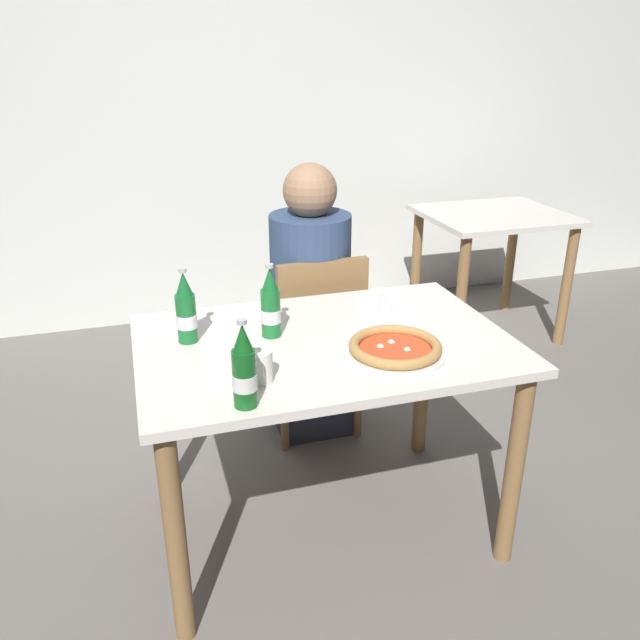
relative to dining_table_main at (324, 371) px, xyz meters
The scene contains 12 objects.
ground_plane 0.64m from the dining_table_main, ahead, with size 8.00×8.00×0.00m, color slate.
back_wall_tiled 2.30m from the dining_table_main, 90.00° to the left, with size 7.00×0.10×2.60m, color white.
dining_table_main is the anchor object (origin of this frame).
chair_behind_table 0.65m from the dining_table_main, 76.47° to the left, with size 0.41×0.41×0.85m.
diner_seated 0.68m from the dining_table_main, 77.65° to the left, with size 0.34×0.34×1.21m.
dining_table_background 2.02m from the dining_table_main, 43.29° to the left, with size 0.80×0.70×0.75m.
pizza_margherita_near 0.28m from the dining_table_main, 43.54° to the right, with size 0.31×0.31×0.04m.
beer_bottle_left 0.49m from the dining_table_main, 164.09° to the left, with size 0.07×0.07×0.25m.
beer_bottle_center 0.51m from the dining_table_main, 134.12° to the right, with size 0.07×0.07×0.25m.
beer_bottle_right 0.28m from the dining_table_main, 151.61° to the left, with size 0.07×0.07×0.25m.
napkin_with_cutlery 0.38m from the dining_table_main, 35.76° to the left, with size 0.23×0.23×0.01m.
paper_cup 0.37m from the dining_table_main, 140.38° to the right, with size 0.07×0.07×0.10m, color white.
Camera 1 is at (-0.56, -1.78, 1.61)m, focal length 35.61 mm.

